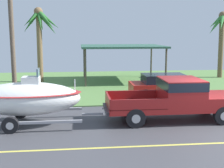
{
  "coord_description": "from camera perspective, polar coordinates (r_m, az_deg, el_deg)",
  "views": [
    {
      "loc": [
        -5.5,
        -11.45,
        3.82
      ],
      "look_at": [
        -4.01,
        2.23,
        1.48
      ],
      "focal_mm": 48.64,
      "sensor_mm": 36.0,
      "label": 1
    }
  ],
  "objects": [
    {
      "name": "carport_awning",
      "position": [
        23.76,
        1.87,
        6.94
      ],
      "size": [
        6.31,
        5.05,
        2.83
      ],
      "color": "#4C4238",
      "rests_on": "ground"
    },
    {
      "name": "boat_on_trailer",
      "position": [
        13.06,
        -15.9,
        -2.62
      ],
      "size": [
        5.73,
        2.36,
        2.37
      ],
      "color": "gray",
      "rests_on": "ground"
    },
    {
      "name": "ground",
      "position": [
        20.93,
        9.13,
        -1.02
      ],
      "size": [
        36.0,
        22.0,
        0.11
      ],
      "color": "#424247"
    },
    {
      "name": "parked_sedan_near",
      "position": [
        18.37,
        10.16,
        -0.37
      ],
      "size": [
        4.41,
        1.88,
        1.38
      ],
      "color": "#B21E19",
      "rests_on": "ground"
    },
    {
      "name": "utility_pole",
      "position": [
        16.42,
        -18.3,
        8.98
      ],
      "size": [
        0.24,
        1.8,
        7.24
      ],
      "color": "brown",
      "rests_on": "ground"
    },
    {
      "name": "palm_tree_near_right",
      "position": [
        23.94,
        -13.27,
        10.37
      ],
      "size": [
        2.96,
        2.98,
        5.71
      ],
      "color": "brown",
      "rests_on": "ground"
    },
    {
      "name": "pickup_truck_towing",
      "position": [
        13.61,
        12.61,
        -2.42
      ],
      "size": [
        5.9,
        2.05,
        1.85
      ],
      "color": "maroon",
      "rests_on": "ground"
    },
    {
      "name": "palm_tree_near_left",
      "position": [
        27.19,
        19.94,
        9.78
      ],
      "size": [
        2.94,
        2.98,
        5.56
      ],
      "color": "brown",
      "rests_on": "ground"
    }
  ]
}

